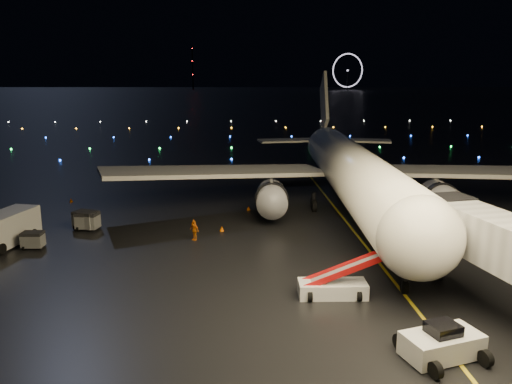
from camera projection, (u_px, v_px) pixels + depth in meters
ground at (233, 103)px, 326.09m from camera, size 2000.00×2000.00×0.00m
lane_centre at (356, 234)px, 48.90m from camera, size 0.25×80.00×0.02m
airliner at (348, 140)px, 57.55m from camera, size 59.41×56.73×16.06m
pushback_tug at (442, 341)px, 26.96m from camera, size 4.67×3.35×2.00m
belt_loader at (333, 273)px, 34.51m from camera, size 6.98×2.07×3.36m
service_truck at (6, 229)px, 45.37m from camera, size 4.58×8.71×3.06m
crew_c at (194, 230)px, 46.83m from camera, size 1.15×1.11×1.93m
safety_cone_0 at (222, 229)px, 49.75m from camera, size 0.58×0.58×0.52m
safety_cone_1 at (249, 208)px, 57.77m from camera, size 0.48×0.48×0.49m
safety_cone_2 at (194, 222)px, 52.18m from camera, size 0.56×0.56×0.54m
safety_cone_3 at (71, 200)px, 61.50m from camera, size 0.54×0.54×0.51m
ferris_wheel at (348, 72)px, 737.14m from camera, size 49.33×16.80×52.00m
radio_mast at (193, 68)px, 745.16m from camera, size 1.80×1.80×64.00m
taxiway_lights at (233, 134)px, 137.01m from camera, size 164.00×92.00×0.36m
baggage_cart_0 at (86, 220)px, 50.23m from camera, size 2.66×2.32×1.89m
baggage_cart_1 at (88, 221)px, 50.08m from camera, size 2.37×1.88×1.80m
baggage_cart_3 at (33, 240)px, 44.57m from camera, size 1.83×1.30×1.53m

